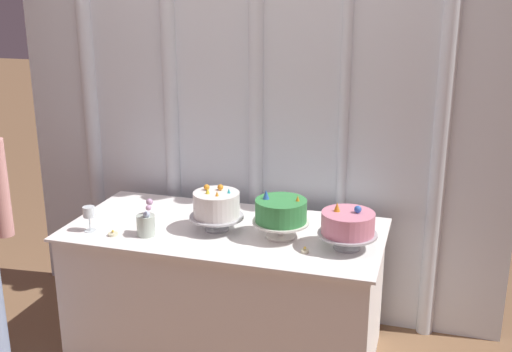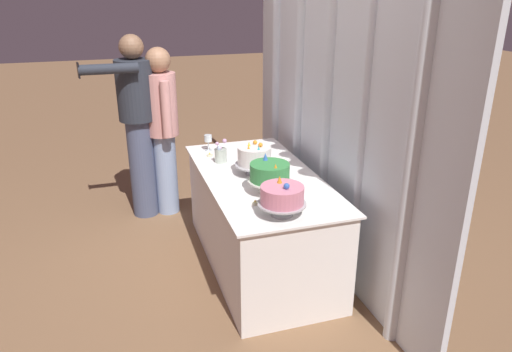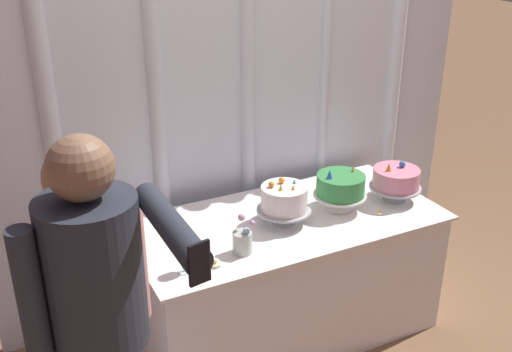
{
  "view_description": "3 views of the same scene",
  "coord_description": "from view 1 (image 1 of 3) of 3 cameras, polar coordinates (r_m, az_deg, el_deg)",
  "views": [
    {
      "loc": [
        1.04,
        -2.81,
        1.99
      ],
      "look_at": [
        0.14,
        0.22,
        1.0
      ],
      "focal_mm": 43.59,
      "sensor_mm": 36.0,
      "label": 1
    },
    {
      "loc": [
        3.11,
        -0.91,
        2.03
      ],
      "look_at": [
        0.13,
        0.03,
        0.78
      ],
      "focal_mm": 33.7,
      "sensor_mm": 36.0,
      "label": 2
    },
    {
      "loc": [
        -1.42,
        -2.36,
        2.26
      ],
      "look_at": [
        -0.11,
        0.24,
        0.95
      ],
      "focal_mm": 41.89,
      "sensor_mm": 36.0,
      "label": 3
    }
  ],
  "objects": [
    {
      "name": "tealight_far_left",
      "position": [
        3.32,
        -12.99,
        -5.21
      ],
      "size": [
        0.05,
        0.05,
        0.03
      ],
      "color": "beige",
      "rests_on": "cake_table"
    },
    {
      "name": "wine_glass",
      "position": [
        3.38,
        -15.08,
        -3.33
      ],
      "size": [
        0.06,
        0.06,
        0.14
      ],
      "color": "silver",
      "rests_on": "cake_table"
    },
    {
      "name": "cake_display_rightmost",
      "position": [
        3.08,
        8.43,
        -4.43
      ],
      "size": [
        0.29,
        0.29,
        0.23
      ],
      "color": "#B2B2B7",
      "rests_on": "cake_table"
    },
    {
      "name": "flower_vase",
      "position": [
        3.27,
        -10.05,
        -4.31
      ],
      "size": [
        0.1,
        0.1,
        0.19
      ],
      "color": "#B2C1B2",
      "rests_on": "cake_table"
    },
    {
      "name": "cake_display_center",
      "position": [
        3.17,
        2.29,
        -3.35
      ],
      "size": [
        0.29,
        0.29,
        0.25
      ],
      "color": "silver",
      "rests_on": "cake_table"
    },
    {
      "name": "cake_table",
      "position": [
        3.49,
        -2.77,
        -10.41
      ],
      "size": [
        1.69,
        0.81,
        0.73
      ],
      "color": "white",
      "rests_on": "ground_plane"
    },
    {
      "name": "draped_curtain",
      "position": [
        3.65,
        -0.47,
        7.38
      ],
      "size": [
        3.0,
        0.16,
        2.55
      ],
      "color": "silver",
      "rests_on": "ground_plane"
    },
    {
      "name": "cake_display_leftmost",
      "position": [
        3.27,
        -3.65,
        -2.75
      ],
      "size": [
        0.29,
        0.29,
        0.24
      ],
      "color": "#B2B2B7",
      "rests_on": "cake_table"
    },
    {
      "name": "tealight_near_left",
      "position": [
        3.05,
        4.5,
        -6.86
      ],
      "size": [
        0.04,
        0.04,
        0.03
      ],
      "color": "beige",
      "rests_on": "cake_table"
    }
  ]
}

